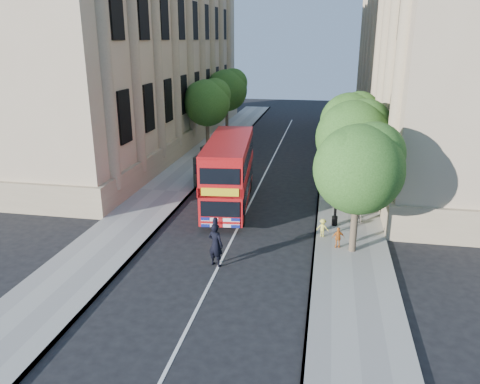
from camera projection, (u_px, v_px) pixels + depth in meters
The scene contains 17 objects.
ground at pixel (216, 272), 20.00m from camera, with size 120.00×120.00×0.00m, color black.
pavement_right at pixel (347, 202), 28.30m from camera, with size 3.50×80.00×0.12m, color gray.
pavement_left at pixel (166, 191), 30.33m from camera, with size 3.50×80.00×0.12m, color gray.
building_right at pixel (453, 45), 37.16m from camera, with size 12.00×38.00×18.00m, color tan.
building_left at pixel (127, 44), 42.03m from camera, with size 12.00×38.00×18.00m, color tan.
tree_right_near at pixel (360, 164), 20.47m from camera, with size 4.00×4.00×6.08m.
tree_right_mid at pixel (354, 134), 26.01m from camera, with size 4.20×4.20×6.37m.
tree_right_far at pixel (350, 119), 31.66m from camera, with size 4.00×4.00×6.15m.
tree_left_far at pixel (207, 100), 40.23m from camera, with size 4.00×4.00×6.30m.
tree_left_back at pixel (227, 88), 47.62m from camera, with size 4.20×4.20×6.65m.
lamp_post at pixel (337, 182), 23.93m from camera, with size 0.32×0.32×5.16m.
double_decker_bus at pixel (229, 171), 27.13m from camera, with size 3.13×8.74×3.95m.
box_van at pixel (218, 165), 31.99m from camera, with size 2.21×4.71×2.62m.
police_constable at pixel (216, 245), 20.27m from camera, with size 0.73×0.48×1.99m, color black.
woman_pedestrian at pixel (356, 208), 24.81m from camera, with size 0.82×0.64×1.68m, color silver.
child_a at pixel (338, 238), 21.89m from camera, with size 0.59×0.25×1.01m, color orange.
child_b at pixel (323, 228), 23.14m from camera, with size 0.60×0.34×0.92m, color #DDD34B.
Camera 1 is at (4.35, -17.43, 9.49)m, focal length 35.00 mm.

